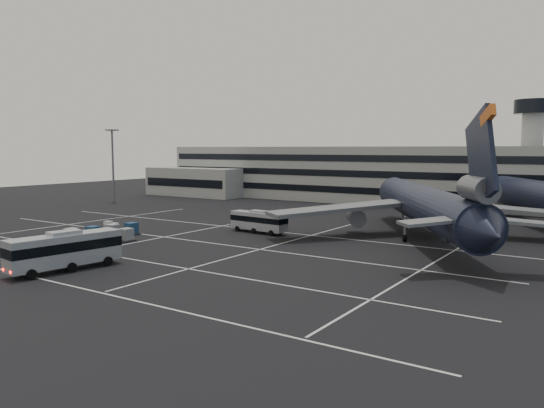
{
  "coord_description": "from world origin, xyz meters",
  "views": [
    {
      "loc": [
        52.49,
        -53.47,
        13.54
      ],
      "look_at": [
        7.22,
        14.05,
        5.0
      ],
      "focal_mm": 35.0,
      "sensor_mm": 36.0,
      "label": 1
    }
  ],
  "objects_px": {
    "trijet_main": "(425,205)",
    "bus_far": "(259,221)",
    "uld_cluster": "(104,234)",
    "tug_a": "(111,226)",
    "bus_near": "(65,249)"
  },
  "relations": [
    {
      "from": "bus_near",
      "to": "bus_far",
      "type": "relative_size",
      "value": 1.24
    },
    {
      "from": "trijet_main",
      "to": "bus_far",
      "type": "xyz_separation_m",
      "value": [
        -24.46,
        -8.0,
        -3.27
      ]
    },
    {
      "from": "bus_far",
      "to": "bus_near",
      "type": "bearing_deg",
      "value": -178.95
    },
    {
      "from": "trijet_main",
      "to": "uld_cluster",
      "type": "xyz_separation_m",
      "value": [
        -39.43,
        -26.49,
        -4.32
      ]
    },
    {
      "from": "bus_far",
      "to": "uld_cluster",
      "type": "height_order",
      "value": "bus_far"
    },
    {
      "from": "tug_a",
      "to": "uld_cluster",
      "type": "distance_m",
      "value": 10.03
    },
    {
      "from": "trijet_main",
      "to": "bus_far",
      "type": "distance_m",
      "value": 25.94
    },
    {
      "from": "trijet_main",
      "to": "uld_cluster",
      "type": "height_order",
      "value": "trijet_main"
    },
    {
      "from": "tug_a",
      "to": "uld_cluster",
      "type": "xyz_separation_m",
      "value": [
        7.08,
        -7.1,
        0.26
      ]
    },
    {
      "from": "tug_a",
      "to": "uld_cluster",
      "type": "height_order",
      "value": "uld_cluster"
    },
    {
      "from": "trijet_main",
      "to": "bus_near",
      "type": "distance_m",
      "value": 49.73
    },
    {
      "from": "trijet_main",
      "to": "bus_near",
      "type": "xyz_separation_m",
      "value": [
        -27.01,
        -41.66,
        -2.81
      ]
    },
    {
      "from": "bus_near",
      "to": "tug_a",
      "type": "relative_size",
      "value": 4.82
    },
    {
      "from": "trijet_main",
      "to": "bus_far",
      "type": "bearing_deg",
      "value": 166.66
    },
    {
      "from": "trijet_main",
      "to": "tug_a",
      "type": "bearing_deg",
      "value": 171.18
    }
  ]
}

